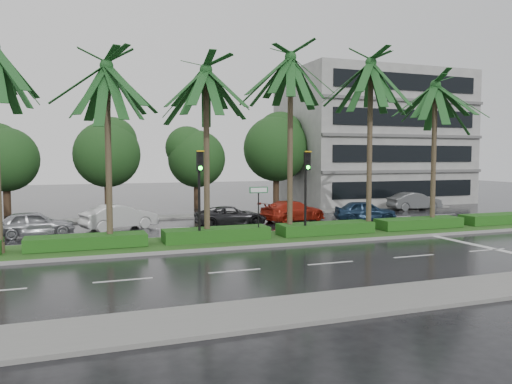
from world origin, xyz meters
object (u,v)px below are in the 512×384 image
object	(u,v)px
signal_median_left	(200,183)
car_white	(120,217)
car_blue	(365,211)
car_darkgrey	(231,216)
street_sign	(259,200)
car_silver	(34,224)
car_grey	(414,201)
car_red	(293,211)

from	to	relation	value
signal_median_left	car_white	bearing A→B (deg)	112.32
signal_median_left	car_blue	world-z (taller)	signal_median_left
car_darkgrey	signal_median_left	bearing A→B (deg)	151.79
car_white	signal_median_left	bearing A→B (deg)	-177.05
signal_median_left	street_sign	size ratio (longest dim) A/B	1.68
car_silver	car_white	size ratio (longest dim) A/B	0.93
street_sign	car_grey	size ratio (longest dim) A/B	0.61
car_red	street_sign	bearing A→B (deg)	128.65
signal_median_left	car_blue	xyz separation A→B (m)	(12.50, 5.50, -2.32)
car_white	car_silver	bearing A→B (deg)	86.71
car_silver	car_grey	bearing A→B (deg)	-88.25
signal_median_left	car_silver	bearing A→B (deg)	141.29
car_red	car_darkgrey	bearing A→B (deg)	84.59
signal_median_left	car_red	xyz separation A→B (m)	(8.00, 7.09, -2.32)
signal_median_left	car_darkgrey	distance (m)	7.58
car_red	car_blue	xyz separation A→B (m)	(4.50, -1.58, 0.00)
street_sign	car_red	bearing A→B (deg)	54.09
street_sign	car_silver	world-z (taller)	street_sign
car_silver	car_darkgrey	bearing A→B (deg)	-95.28
street_sign	car_blue	size ratio (longest dim) A/B	0.66
street_sign	car_darkgrey	world-z (taller)	street_sign
signal_median_left	car_silver	size ratio (longest dim) A/B	1.07
car_white	car_grey	world-z (taller)	car_white
car_darkgrey	car_white	bearing A→B (deg)	82.00
car_grey	car_white	bearing A→B (deg)	100.64
street_sign	car_blue	world-z (taller)	street_sign
signal_median_left	street_sign	xyz separation A→B (m)	(3.00, 0.18, -0.87)
signal_median_left	car_blue	size ratio (longest dim) A/B	1.10
car_grey	car_silver	bearing A→B (deg)	102.17
signal_median_left	car_white	world-z (taller)	signal_median_left
car_grey	car_blue	bearing A→B (deg)	125.27
signal_median_left	car_darkgrey	bearing A→B (deg)	60.91
signal_median_left	car_red	size ratio (longest dim) A/B	0.94
car_darkgrey	car_grey	distance (m)	16.94
car_silver	car_white	xyz separation A→B (m)	(4.50, 1.30, 0.03)
car_blue	car_grey	distance (m)	8.81
car_red	car_blue	bearing A→B (deg)	-124.81
car_red	car_blue	world-z (taller)	same
car_silver	car_grey	distance (m)	27.80
street_sign	car_blue	distance (m)	10.98
car_darkgrey	car_grey	world-z (taller)	car_grey
car_silver	car_white	world-z (taller)	car_white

